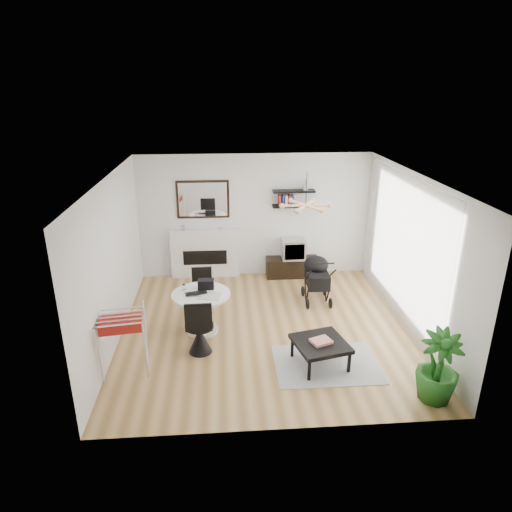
{
  "coord_description": "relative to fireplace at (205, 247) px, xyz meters",
  "views": [
    {
      "loc": [
        -0.7,
        -7.04,
        4.09
      ],
      "look_at": [
        -0.13,
        0.4,
        1.23
      ],
      "focal_mm": 32.0,
      "sensor_mm": 36.0,
      "label": 1
    }
  ],
  "objects": [
    {
      "name": "chair_far",
      "position": [
        -0.01,
        -1.74,
        -0.41
      ],
      "size": [
        0.41,
        0.42,
        0.86
      ],
      "rotation": [
        0.0,
        0.0,
        0.03
      ],
      "color": "black",
      "rests_on": "floor"
    },
    {
      "name": "rug",
      "position": [
        1.95,
        -3.58,
        -0.68
      ],
      "size": [
        1.6,
        1.16,
        0.01
      ],
      "primitive_type": "cube",
      "color": "#A8A8A8",
      "rests_on": "floor"
    },
    {
      "name": "dining_table",
      "position": [
        0.0,
        -2.42,
        -0.2
      ],
      "size": [
        1.0,
        1.0,
        0.73
      ],
      "color": "white",
      "rests_on": "floor"
    },
    {
      "name": "tv_console",
      "position": [
        1.93,
        -0.13,
        -0.47
      ],
      "size": [
        1.15,
        0.4,
        0.43
      ],
      "primitive_type": "cube",
      "color": "black",
      "rests_on": "floor"
    },
    {
      "name": "black_bag",
      "position": [
        0.09,
        -2.23,
        0.13
      ],
      "size": [
        0.28,
        0.17,
        0.16
      ],
      "primitive_type": "cube",
      "rotation": [
        0.0,
        0.0,
        -0.03
      ],
      "color": "black",
      "rests_on": "dining_table"
    },
    {
      "name": "wall_left",
      "position": [
        -1.4,
        -2.42,
        0.66
      ],
      "size": [
        0.0,
        5.0,
        5.0
      ],
      "primitive_type": "plane",
      "rotation": [
        1.57,
        0.0,
        1.57
      ],
      "color": "white",
      "rests_on": "floor"
    },
    {
      "name": "shelf_lower",
      "position": [
        1.93,
        -0.05,
        0.91
      ],
      "size": [
        0.9,
        0.25,
        0.04
      ],
      "primitive_type": "cube",
      "color": "black",
      "rests_on": "wall_back"
    },
    {
      "name": "newspaper",
      "position": [
        0.15,
        -2.54,
        0.05
      ],
      "size": [
        0.43,
        0.37,
        0.01
      ],
      "primitive_type": "cube",
      "rotation": [
        0.0,
        0.0,
        -0.2
      ],
      "color": "silver",
      "rests_on": "dining_table"
    },
    {
      "name": "ceiling",
      "position": [
        1.1,
        -2.42,
        2.01
      ],
      "size": [
        5.0,
        5.0,
        0.0
      ],
      "primitive_type": "plane",
      "color": "white",
      "rests_on": "wall_back"
    },
    {
      "name": "shelf_upper",
      "position": [
        1.93,
        -0.05,
        1.23
      ],
      "size": [
        0.9,
        0.25,
        0.04
      ],
      "primitive_type": "cube",
      "color": "black",
      "rests_on": "wall_back"
    },
    {
      "name": "stroller",
      "position": [
        2.22,
        -1.37,
        -0.26
      ],
      "size": [
        0.51,
        0.83,
        1.0
      ],
      "rotation": [
        0.0,
        0.0,
        -0.02
      ],
      "color": "black",
      "rests_on": "floor"
    },
    {
      "name": "coffee_table",
      "position": [
        1.84,
        -3.56,
        -0.33
      ],
      "size": [
        0.91,
        0.91,
        0.39
      ],
      "rotation": [
        0.0,
        0.0,
        0.24
      ],
      "color": "black",
      "rests_on": "rug"
    },
    {
      "name": "drying_rack",
      "position": [
        -1.08,
        -3.62,
        -0.16
      ],
      "size": [
        0.75,
        0.71,
        1.01
      ],
      "rotation": [
        0.0,
        0.0,
        0.14
      ],
      "color": "white",
      "rests_on": "floor"
    },
    {
      "name": "sheer_curtain",
      "position": [
        3.5,
        -2.22,
        0.66
      ],
      "size": [
        0.04,
        3.6,
        2.6
      ],
      "primitive_type": "cube",
      "color": "white",
      "rests_on": "wall_right"
    },
    {
      "name": "magazines",
      "position": [
        1.84,
        -3.58,
        -0.26
      ],
      "size": [
        0.36,
        0.33,
        0.04
      ],
      "primitive_type": "cube",
      "rotation": [
        0.0,
        0.0,
        0.38
      ],
      "color": "red",
      "rests_on": "coffee_table"
    },
    {
      "name": "wall_right",
      "position": [
        3.6,
        -2.42,
        0.66
      ],
      "size": [
        0.0,
        5.0,
        5.0
      ],
      "primitive_type": "plane",
      "rotation": [
        1.57,
        0.0,
        -1.57
      ],
      "color": "white",
      "rests_on": "floor"
    },
    {
      "name": "drinking_glass",
      "position": [
        -0.29,
        -2.25,
        0.09
      ],
      "size": [
        0.06,
        0.06,
        0.09
      ],
      "primitive_type": "cylinder",
      "color": "white",
      "rests_on": "dining_table"
    },
    {
      "name": "fireplace",
      "position": [
        0.0,
        0.0,
        0.0
      ],
      "size": [
        1.5,
        0.17,
        2.16
      ],
      "color": "white",
      "rests_on": "floor"
    },
    {
      "name": "laptop",
      "position": [
        -0.06,
        -2.5,
        0.06
      ],
      "size": [
        0.41,
        0.32,
        0.03
      ],
      "primitive_type": "imported",
      "rotation": [
        0.0,
        0.0,
        0.25
      ],
      "color": "black",
      "rests_on": "dining_table"
    },
    {
      "name": "floor",
      "position": [
        1.1,
        -2.42,
        -0.69
      ],
      "size": [
        5.0,
        5.0,
        0.0
      ],
      "primitive_type": "plane",
      "color": "olive",
      "rests_on": "ground"
    },
    {
      "name": "pendant_lamp",
      "position": [
        1.8,
        -2.12,
        1.46
      ],
      "size": [
        0.9,
        0.9,
        0.1
      ],
      "primitive_type": null,
      "color": "tan",
      "rests_on": "ceiling"
    },
    {
      "name": "wall_back",
      "position": [
        1.1,
        0.08,
        0.66
      ],
      "size": [
        5.0,
        0.0,
        5.0
      ],
      "primitive_type": "plane",
      "rotation": [
        1.57,
        0.0,
        0.0
      ],
      "color": "white",
      "rests_on": "floor"
    },
    {
      "name": "potted_plant",
      "position": [
        3.24,
        -4.49,
        -0.17
      ],
      "size": [
        0.63,
        0.63,
        1.03
      ],
      "primitive_type": "imported",
      "rotation": [
        0.0,
        0.0,
        -0.09
      ],
      "color": "#1D5B1A",
      "rests_on": "floor"
    },
    {
      "name": "crt_tv",
      "position": [
        1.94,
        -0.14,
        -0.03
      ],
      "size": [
        0.5,
        0.44,
        0.44
      ],
      "color": "#B7B7B9",
      "rests_on": "tv_console"
    },
    {
      "name": "chair_near",
      "position": [
        -0.01,
        -3.09,
        -0.38
      ],
      "size": [
        0.46,
        0.46,
        0.97
      ],
      "rotation": [
        0.0,
        0.0,
        3.16
      ],
      "color": "black",
      "rests_on": "floor"
    }
  ]
}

